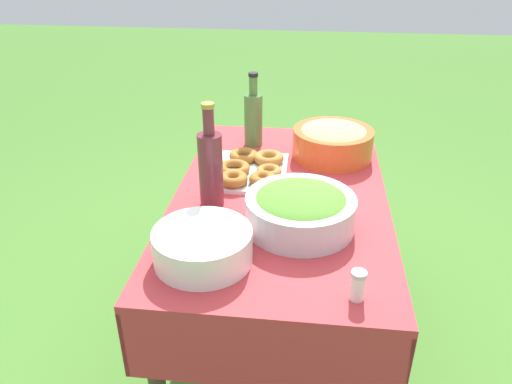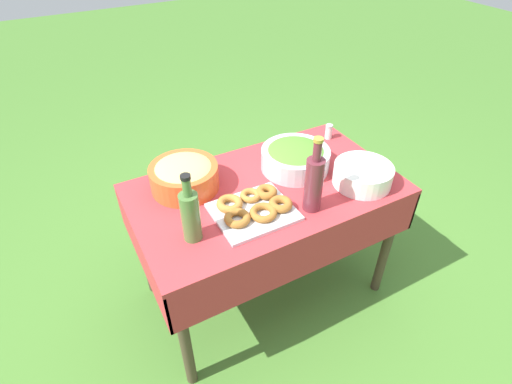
% 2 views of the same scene
% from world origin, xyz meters
% --- Properties ---
extents(ground_plane, '(14.00, 14.00, 0.00)m').
position_xyz_m(ground_plane, '(0.00, 0.00, 0.00)').
color(ground_plane, '#477A2D').
extents(picnic_table, '(1.26, 0.73, 0.74)m').
position_xyz_m(picnic_table, '(0.00, 0.00, 0.63)').
color(picnic_table, '#B73338').
rests_on(picnic_table, ground_plane).
extents(salad_bowl, '(0.34, 0.34, 0.12)m').
position_xyz_m(salad_bowl, '(0.21, 0.07, 0.81)').
color(salad_bowl, silver).
rests_on(salad_bowl, picnic_table).
extents(pasta_bowl, '(0.32, 0.32, 0.14)m').
position_xyz_m(pasta_bowl, '(-0.33, 0.18, 0.81)').
color(pasta_bowl, '#E05B28').
rests_on(pasta_bowl, picnic_table).
extents(donut_platter, '(0.35, 0.29, 0.05)m').
position_xyz_m(donut_platter, '(-0.14, -0.13, 0.76)').
color(donut_platter, silver).
rests_on(donut_platter, picnic_table).
extents(plate_stack, '(0.28, 0.28, 0.10)m').
position_xyz_m(plate_stack, '(0.41, -0.19, 0.79)').
color(plate_stack, white).
rests_on(plate_stack, picnic_table).
extents(olive_oil_bottle, '(0.08, 0.08, 0.31)m').
position_xyz_m(olive_oil_bottle, '(-0.43, -0.15, 0.86)').
color(olive_oil_bottle, '#4C7238').
rests_on(olive_oil_bottle, picnic_table).
extents(wine_bottle, '(0.08, 0.08, 0.35)m').
position_xyz_m(wine_bottle, '(0.10, -0.22, 0.88)').
color(wine_bottle, maroon).
rests_on(wine_bottle, picnic_table).
extents(salt_shaker, '(0.04, 0.04, 0.08)m').
position_xyz_m(salt_shaker, '(0.53, 0.23, 0.78)').
color(salt_shaker, white).
rests_on(salt_shaker, picnic_table).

